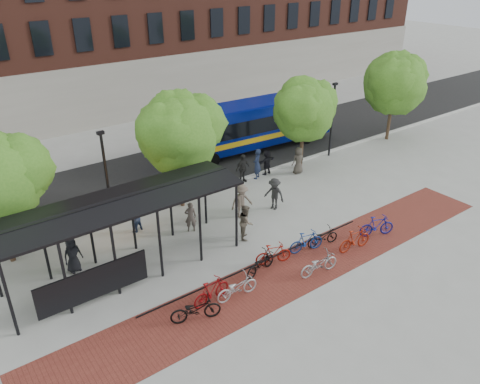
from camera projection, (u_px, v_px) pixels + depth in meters
ground at (261, 213)px, 25.53m from camera, size 160.00×160.00×0.00m
asphalt_street at (186, 166)px, 31.28m from camera, size 160.00×8.00×0.01m
curb at (220, 186)px, 28.38m from camera, size 160.00×0.25×0.12m
brick_strip at (296, 270)px, 20.88m from camera, size 24.00×3.00×0.01m
bike_rack_rail at (261, 270)px, 20.84m from camera, size 12.00×0.05×0.95m
bus_shelter at (118, 211)px, 19.52m from camera, size 10.60×3.07×3.60m
tree_b at (179, 129)px, 24.39m from camera, size 5.15×4.20×6.47m
tree_c at (304, 107)px, 29.34m from camera, size 4.66×3.80×5.92m
tree_d at (395, 80)px, 33.93m from camera, size 5.39×4.40×6.55m
lamp_post_left at (107, 177)px, 23.17m from camera, size 0.35×0.20×5.12m
lamp_post_right at (332, 118)px, 31.65m from camera, size 0.35×0.20×5.12m
bus at (251, 123)px, 33.19m from camera, size 12.78×3.60×3.41m
bike_0 at (196, 309)px, 17.77m from camera, size 2.09×1.31×1.04m
bike_1 at (211, 291)px, 18.71m from camera, size 1.85×0.72×1.08m
bike_2 at (237, 287)px, 18.99m from camera, size 1.93×0.76×0.99m
bike_4 at (260, 263)px, 20.51m from camera, size 1.91×1.01×0.95m
bike_5 at (273, 254)px, 21.11m from camera, size 1.77×1.02×1.03m
bike_6 at (319, 264)px, 20.42m from camera, size 2.02×0.89×1.03m
bike_7 at (306, 242)px, 21.97m from camera, size 1.84×0.89×1.07m
bike_8 at (323, 237)px, 22.49m from camera, size 1.78×0.89×0.89m
bike_9 at (355, 239)px, 22.08m from camera, size 1.92×0.72×1.13m
bike_11 at (377, 226)px, 23.22m from camera, size 1.89×1.20×1.10m
pedestrian_0 at (72, 255)px, 20.46m from camera, size 0.92×0.69×1.70m
pedestrian_1 at (191, 217)px, 23.49m from camera, size 0.71×0.62×1.63m
pedestrian_2 at (134, 217)px, 23.48m from camera, size 0.92×0.81×1.60m
pedestrian_3 at (242, 201)px, 24.68m from camera, size 1.32×0.86×1.92m
pedestrian_4 at (243, 168)px, 28.63m from camera, size 1.14×0.62×1.84m
pedestrian_5 at (267, 162)px, 29.75m from camera, size 1.55×0.65×1.63m
pedestrian_6 at (298, 160)px, 29.83m from camera, size 0.91×0.63×1.76m
pedestrian_7 at (257, 164)px, 29.09m from camera, size 0.86×0.79×1.96m
pedestrian_8 at (246, 222)px, 22.91m from camera, size 1.07×1.10×1.78m
pedestrian_9 at (274, 194)px, 25.55m from camera, size 1.04×1.34×1.83m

